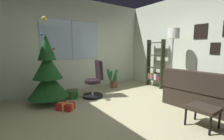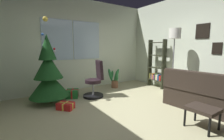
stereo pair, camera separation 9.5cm
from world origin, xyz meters
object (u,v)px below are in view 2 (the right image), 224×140
Objects in this scene: office_chair at (95,83)px; gift_box_red at (66,106)px; holiday_tree at (49,74)px; gift_box_green at (72,94)px; bookshelf at (156,67)px; floor_lamp at (174,40)px; potted_plant at (115,79)px; footstool at (203,110)px.

gift_box_red is at bearing -156.26° from office_chair.
gift_box_green is (0.59, 0.04, -0.60)m from holiday_tree.
bookshelf is at bearing -7.93° from holiday_tree.
gift_box_green is at bearing 151.07° from floor_lamp.
holiday_tree is 2.06× the size of office_chair.
office_chair is 1.11m from potted_plant.
holiday_tree is 1.22m from office_chair.
office_chair is 0.62× the size of bookshelf.
potted_plant is at bearing 6.61° from holiday_tree.
holiday_tree reaches higher than floor_lamp.
gift_box_green is (0.41, 0.70, 0.03)m from gift_box_red.
holiday_tree is 1.28× the size of bookshelf.
holiday_tree is at bearing 168.55° from office_chair.
footstool is 2.26m from floor_lamp.
holiday_tree is at bearing -173.39° from potted_plant.
floor_lamp is (3.08, -1.33, 0.87)m from holiday_tree.
potted_plant reaches higher than gift_box_green.
gift_box_green is at bearing -172.52° from potted_plant.
potted_plant is (1.96, 0.91, 0.24)m from gift_box_red.
gift_box_green is at bearing 4.32° from holiday_tree.
office_chair is (1.16, -0.23, -0.32)m from holiday_tree.
bookshelf is (1.52, 2.29, 0.38)m from footstool.
gift_box_red is at bearing -155.13° from potted_plant.
holiday_tree is at bearing 172.07° from bookshelf.
gift_box_green is at bearing 60.04° from gift_box_red.
gift_box_green is 0.22× the size of floor_lamp.
gift_box_red is at bearing -119.96° from gift_box_green.
potted_plant is (-1.25, 0.72, -0.39)m from bookshelf.
bookshelf is (2.24, -0.24, 0.31)m from office_chair.
holiday_tree is 3.46m from floor_lamp.
potted_plant is at bearing 24.87° from gift_box_red.
gift_box_red is 0.81m from gift_box_green.
footstool is 0.22× the size of holiday_tree.
footstool is 2.78m from bookshelf.
gift_box_green is 0.26× the size of bookshelf.
gift_box_red is at bearing 166.99° from floor_lamp.
footstool is 3.02m from potted_plant.
bookshelf is at bearing 3.34° from gift_box_red.
holiday_tree is at bearing -175.68° from gift_box_green.
gift_box_green is 0.41× the size of office_chair.
potted_plant is (0.27, 3.01, -0.01)m from footstool.
holiday_tree reaches higher than bookshelf.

